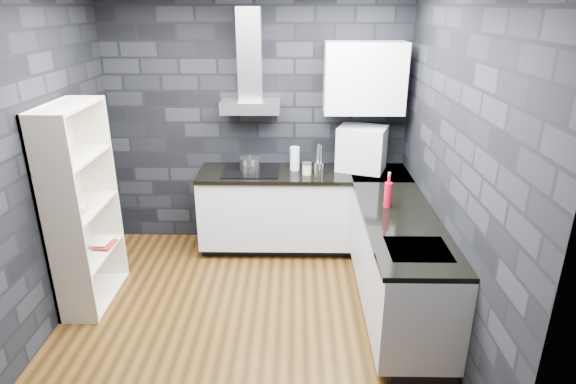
{
  "coord_description": "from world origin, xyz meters",
  "views": [
    {
      "loc": [
        0.41,
        -3.48,
        2.54
      ],
      "look_at": [
        0.35,
        0.45,
        1.0
      ],
      "focal_mm": 30.0,
      "sensor_mm": 36.0,
      "label": 1
    }
  ],
  "objects_px": {
    "utensil_crock": "(319,169)",
    "red_bottle": "(388,195)",
    "bookshelf": "(82,208)",
    "storage_jar": "(307,169)",
    "pot": "(250,165)",
    "fruit_bowl": "(77,209)",
    "appliance_garage": "(362,149)",
    "glass_vase": "(295,159)"
  },
  "relations": [
    {
      "from": "appliance_garage",
      "to": "red_bottle",
      "type": "relative_size",
      "value": 2.16
    },
    {
      "from": "glass_vase",
      "to": "bookshelf",
      "type": "relative_size",
      "value": 0.14
    },
    {
      "from": "glass_vase",
      "to": "red_bottle",
      "type": "distance_m",
      "value": 1.27
    },
    {
      "from": "pot",
      "to": "utensil_crock",
      "type": "relative_size",
      "value": 1.7
    },
    {
      "from": "pot",
      "to": "fruit_bowl",
      "type": "xyz_separation_m",
      "value": [
        -1.36,
        -1.1,
        -0.04
      ]
    },
    {
      "from": "glass_vase",
      "to": "fruit_bowl",
      "type": "height_order",
      "value": "glass_vase"
    },
    {
      "from": "storage_jar",
      "to": "appliance_garage",
      "type": "height_order",
      "value": "appliance_garage"
    },
    {
      "from": "red_bottle",
      "to": "bookshelf",
      "type": "xyz_separation_m",
      "value": [
        -2.63,
        -0.08,
        -0.11
      ]
    },
    {
      "from": "storage_jar",
      "to": "fruit_bowl",
      "type": "relative_size",
      "value": 0.56
    },
    {
      "from": "bookshelf",
      "to": "storage_jar",
      "type": "bearing_deg",
      "value": 32.95
    },
    {
      "from": "appliance_garage",
      "to": "red_bottle",
      "type": "height_order",
      "value": "appliance_garage"
    },
    {
      "from": "pot",
      "to": "fruit_bowl",
      "type": "height_order",
      "value": "pot"
    },
    {
      "from": "utensil_crock",
      "to": "appliance_garage",
      "type": "xyz_separation_m",
      "value": [
        0.46,
        0.16,
        0.16
      ]
    },
    {
      "from": "red_bottle",
      "to": "glass_vase",
      "type": "bearing_deg",
      "value": 129.13
    },
    {
      "from": "storage_jar",
      "to": "appliance_garage",
      "type": "xyz_separation_m",
      "value": [
        0.58,
        0.17,
        0.17
      ]
    },
    {
      "from": "bookshelf",
      "to": "fruit_bowl",
      "type": "relative_size",
      "value": 8.89
    },
    {
      "from": "utensil_crock",
      "to": "bookshelf",
      "type": "height_order",
      "value": "bookshelf"
    },
    {
      "from": "pot",
      "to": "appliance_garage",
      "type": "xyz_separation_m",
      "value": [
        1.17,
        0.08,
        0.15
      ]
    },
    {
      "from": "bookshelf",
      "to": "fruit_bowl",
      "type": "height_order",
      "value": "bookshelf"
    },
    {
      "from": "glass_vase",
      "to": "storage_jar",
      "type": "distance_m",
      "value": 0.21
    },
    {
      "from": "red_bottle",
      "to": "bookshelf",
      "type": "bearing_deg",
      "value": -178.22
    },
    {
      "from": "glass_vase",
      "to": "fruit_bowl",
      "type": "distance_m",
      "value": 2.17
    },
    {
      "from": "utensil_crock",
      "to": "fruit_bowl",
      "type": "relative_size",
      "value": 0.61
    },
    {
      "from": "fruit_bowl",
      "to": "storage_jar",
      "type": "bearing_deg",
      "value": 27.44
    },
    {
      "from": "appliance_garage",
      "to": "fruit_bowl",
      "type": "distance_m",
      "value": 2.8
    },
    {
      "from": "fruit_bowl",
      "to": "bookshelf",
      "type": "bearing_deg",
      "value": 90.0
    },
    {
      "from": "utensil_crock",
      "to": "appliance_garage",
      "type": "distance_m",
      "value": 0.51
    },
    {
      "from": "bookshelf",
      "to": "utensil_crock",
      "type": "bearing_deg",
      "value": 31.79
    },
    {
      "from": "pot",
      "to": "fruit_bowl",
      "type": "relative_size",
      "value": 1.03
    },
    {
      "from": "utensil_crock",
      "to": "appliance_garage",
      "type": "height_order",
      "value": "appliance_garage"
    },
    {
      "from": "appliance_garage",
      "to": "fruit_bowl",
      "type": "xyz_separation_m",
      "value": [
        -2.53,
        -1.18,
        -0.19
      ]
    },
    {
      "from": "appliance_garage",
      "to": "pot",
      "type": "bearing_deg",
      "value": -156.53
    },
    {
      "from": "pot",
      "to": "bookshelf",
      "type": "distance_m",
      "value": 1.69
    },
    {
      "from": "storage_jar",
      "to": "utensil_crock",
      "type": "height_order",
      "value": "utensil_crock"
    },
    {
      "from": "pot",
      "to": "utensil_crock",
      "type": "bearing_deg",
      "value": -6.72
    },
    {
      "from": "utensil_crock",
      "to": "red_bottle",
      "type": "xyz_separation_m",
      "value": [
        0.56,
        -0.84,
        0.05
      ]
    },
    {
      "from": "glass_vase",
      "to": "utensil_crock",
      "type": "height_order",
      "value": "glass_vase"
    },
    {
      "from": "pot",
      "to": "storage_jar",
      "type": "bearing_deg",
      "value": -8.66
    },
    {
      "from": "pot",
      "to": "glass_vase",
      "type": "height_order",
      "value": "glass_vase"
    },
    {
      "from": "glass_vase",
      "to": "appliance_garage",
      "type": "bearing_deg",
      "value": 1.55
    },
    {
      "from": "utensil_crock",
      "to": "fruit_bowl",
      "type": "xyz_separation_m",
      "value": [
        -2.07,
        -1.02,
        -0.02
      ]
    },
    {
      "from": "utensil_crock",
      "to": "red_bottle",
      "type": "distance_m",
      "value": 1.01
    }
  ]
}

